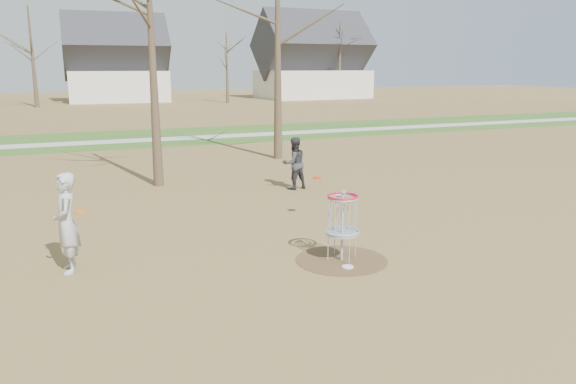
{
  "coord_description": "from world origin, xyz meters",
  "views": [
    {
      "loc": [
        -5.01,
        -9.16,
        3.7
      ],
      "look_at": [
        -0.5,
        1.5,
        1.1
      ],
      "focal_mm": 35.0,
      "sensor_mm": 36.0,
      "label": 1
    }
  ],
  "objects_px": {
    "disc_golf_basket": "(342,215)",
    "player_throwing": "(294,163)",
    "disc_grounded": "(348,267)",
    "player_standing": "(66,223)"
  },
  "relations": [
    {
      "from": "player_standing",
      "to": "disc_golf_basket",
      "type": "xyz_separation_m",
      "value": [
        4.9,
        -1.42,
        -0.01
      ]
    },
    {
      "from": "player_throwing",
      "to": "disc_golf_basket",
      "type": "height_order",
      "value": "player_throwing"
    },
    {
      "from": "disc_golf_basket",
      "to": "disc_grounded",
      "type": "bearing_deg",
      "value": -102.39
    },
    {
      "from": "player_throwing",
      "to": "disc_grounded",
      "type": "xyz_separation_m",
      "value": [
        -1.84,
        -6.77,
        -0.78
      ]
    },
    {
      "from": "disc_grounded",
      "to": "disc_golf_basket",
      "type": "distance_m",
      "value": 0.99
    },
    {
      "from": "player_standing",
      "to": "player_throwing",
      "type": "height_order",
      "value": "player_standing"
    },
    {
      "from": "disc_golf_basket",
      "to": "player_throwing",
      "type": "bearing_deg",
      "value": 74.56
    },
    {
      "from": "player_standing",
      "to": "disc_grounded",
      "type": "xyz_separation_m",
      "value": [
        4.81,
        -1.84,
        -0.9
      ]
    },
    {
      "from": "player_standing",
      "to": "player_throwing",
      "type": "relative_size",
      "value": 1.15
    },
    {
      "from": "disc_grounded",
      "to": "disc_golf_basket",
      "type": "bearing_deg",
      "value": 77.61
    }
  ]
}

